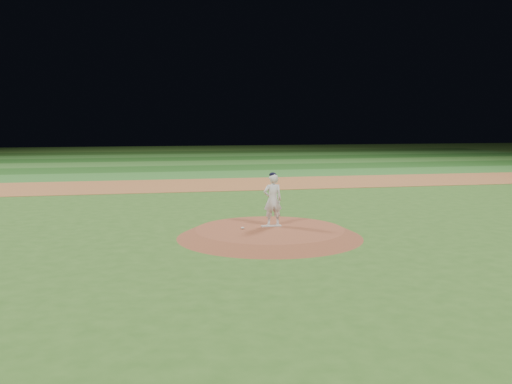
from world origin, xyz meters
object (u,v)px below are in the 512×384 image
(pitching_rubber, at_px, (271,226))
(pitcher_on_mound, at_px, (273,199))
(rosin_bag, at_px, (243,228))
(pitchers_mound, at_px, (270,233))

(pitching_rubber, relative_size, pitcher_on_mound, 0.37)
(rosin_bag, bearing_deg, pitchers_mound, -9.41)
(pitchers_mound, height_order, rosin_bag, rosin_bag)
(rosin_bag, bearing_deg, pitching_rubber, 13.82)
(pitchers_mound, distance_m, pitching_rubber, 0.41)
(pitcher_on_mound, bearing_deg, rosin_bag, -158.37)
(pitching_rubber, distance_m, rosin_bag, 0.95)
(pitcher_on_mound, bearing_deg, pitchers_mound, -112.00)
(pitchers_mound, relative_size, pitching_rubber, 9.03)
(pitchers_mound, xyz_separation_m, rosin_bag, (-0.79, 0.13, 0.15))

